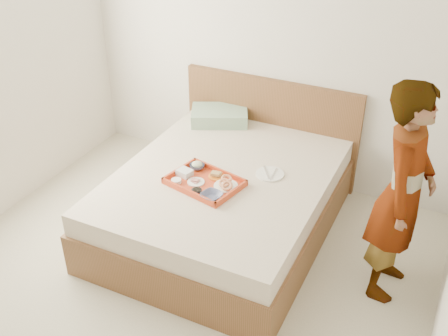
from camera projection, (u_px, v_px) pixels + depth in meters
ground at (154, 307)px, 3.68m from camera, size 3.50×4.00×0.01m
wall_back at (270, 39)px, 4.53m from camera, size 3.50×0.01×2.60m
bed at (224, 202)px, 4.29m from camera, size 1.65×2.00×0.53m
headboard at (270, 128)px, 4.92m from camera, size 1.65×0.06×0.95m
pillow at (219, 116)px, 4.87m from camera, size 0.60×0.52×0.12m
tray at (205, 182)px, 4.00m from camera, size 0.60×0.49×0.05m
prawn_plate at (226, 186)px, 3.96m from camera, size 0.22×0.22×0.01m
navy_bowl_big at (212, 196)px, 3.83m from camera, size 0.18×0.18×0.04m
sauce_dish at (197, 191)px, 3.89m from camera, size 0.09×0.09×0.03m
meat_plate at (196, 182)px, 4.01m from camera, size 0.16×0.16×0.01m
bread_plate at (217, 176)px, 4.08m from camera, size 0.15×0.15×0.01m
salad_bowl at (197, 166)px, 4.17m from camera, size 0.14×0.14×0.04m
plastic_tub at (185, 173)px, 4.09m from camera, size 0.13×0.11×0.05m
cheese_round at (176, 181)px, 4.01m from camera, size 0.09×0.09×0.03m
dinner_plate at (270, 174)px, 4.13m from camera, size 0.27×0.27×0.01m
person at (403, 194)px, 3.46m from camera, size 0.41×0.59×1.57m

